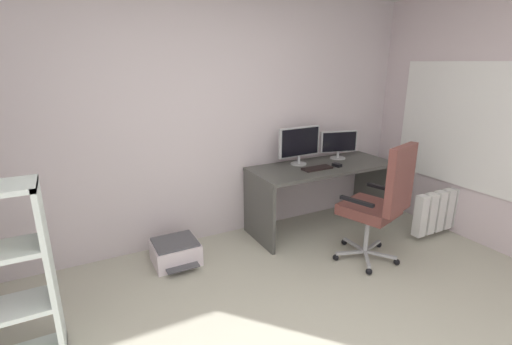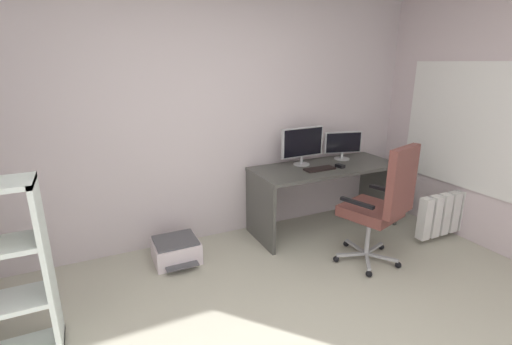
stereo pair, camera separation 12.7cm
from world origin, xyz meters
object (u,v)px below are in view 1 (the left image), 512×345
at_px(computer_mouse, 337,165).
at_px(printer, 176,252).
at_px(keyboard, 317,168).
at_px(monitor_main, 299,143).
at_px(office_chair, 381,200).
at_px(radiator, 447,209).
at_px(desk, 322,181).
at_px(monitor_secondary, 339,143).

distance_m(computer_mouse, printer, 1.94).
relative_size(keyboard, computer_mouse, 3.40).
bearing_deg(monitor_main, office_chair, -79.06).
bearing_deg(radiator, desk, 145.62).
xyz_separation_m(desk, monitor_secondary, (0.34, 0.16, 0.38)).
xyz_separation_m(monitor_main, office_chair, (0.20, -1.05, -0.35)).
xyz_separation_m(monitor_main, printer, (-1.50, -0.16, -0.88)).
distance_m(monitor_main, office_chair, 1.13).
bearing_deg(desk, printer, -179.86).
bearing_deg(printer, computer_mouse, -3.51).
bearing_deg(radiator, office_chair, -174.66).
relative_size(desk, monitor_main, 3.15).
bearing_deg(keyboard, printer, 175.88).
relative_size(monitor_secondary, computer_mouse, 4.51).
xyz_separation_m(keyboard, computer_mouse, (0.25, -0.02, 0.01)).
relative_size(monitor_secondary, printer, 0.97).
distance_m(office_chair, radiator, 1.22).
xyz_separation_m(office_chair, radiator, (1.16, 0.11, -0.35)).
height_order(monitor_main, printer, monitor_main).
distance_m(printer, radiator, 2.98).
xyz_separation_m(monitor_main, radiator, (1.37, -0.94, -0.71)).
relative_size(printer, radiator, 0.48).
height_order(desk, computer_mouse, computer_mouse).
height_order(keyboard, printer, keyboard).
xyz_separation_m(monitor_main, computer_mouse, (0.32, -0.28, -0.23)).
xyz_separation_m(desk, computer_mouse, (0.10, -0.12, 0.20)).
distance_m(desk, office_chair, 0.90).
relative_size(monitor_main, keyboard, 1.56).
relative_size(monitor_secondary, office_chair, 0.38).
relative_size(desk, printer, 3.59).
bearing_deg(office_chair, printer, 152.49).
bearing_deg(computer_mouse, monitor_secondary, 38.48).
relative_size(office_chair, printer, 2.53).
xyz_separation_m(monitor_secondary, office_chair, (-0.36, -1.05, -0.30)).
relative_size(monitor_main, radiator, 0.55).
height_order(computer_mouse, office_chair, office_chair).
bearing_deg(radiator, computer_mouse, 147.42).
bearing_deg(computer_mouse, keyboard, 164.75).
height_order(monitor_main, office_chair, office_chair).
bearing_deg(computer_mouse, office_chair, -108.80).
xyz_separation_m(monitor_main, monitor_secondary, (0.56, 0.00, -0.06)).
height_order(monitor_secondary, printer, monitor_secondary).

